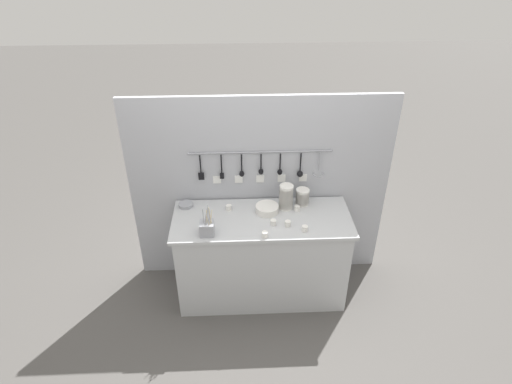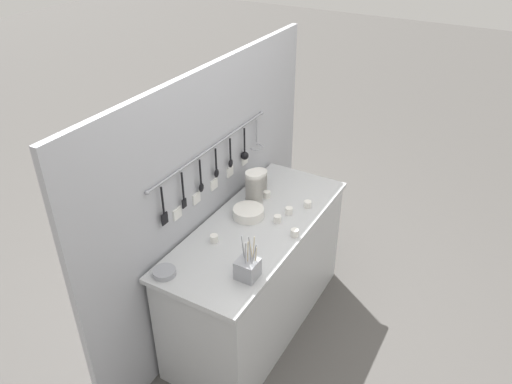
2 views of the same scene
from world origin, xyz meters
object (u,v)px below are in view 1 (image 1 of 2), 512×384
at_px(cutlery_caddy, 207,228).
at_px(cup_centre, 273,222).
at_px(steel_mixing_bowl, 186,205).
at_px(cup_back_left, 288,224).
at_px(plate_stack, 267,209).
at_px(bowl_stack_tall_left, 302,197).
at_px(bowl_stack_back_corner, 286,197).
at_px(cup_back_right, 305,228).
at_px(cup_edge_near, 297,208).
at_px(cup_beside_plates, 265,234).
at_px(cup_edge_far, 229,208).

relative_size(cutlery_caddy, cup_centre, 5.32).
xyz_separation_m(steel_mixing_bowl, cup_back_left, (0.87, -0.33, 0.01)).
bearing_deg(plate_stack, cup_back_left, -53.43).
relative_size(bowl_stack_tall_left, steel_mixing_bowl, 1.19).
xyz_separation_m(bowl_stack_back_corner, cup_back_right, (0.12, -0.34, -0.09)).
height_order(bowl_stack_back_corner, cutlery_caddy, cutlery_caddy).
xyz_separation_m(bowl_stack_tall_left, cup_back_right, (-0.03, -0.39, -0.05)).
xyz_separation_m(bowl_stack_back_corner, plate_stack, (-0.17, -0.05, -0.08)).
height_order(plate_stack, cup_back_right, plate_stack).
bearing_deg(steel_mixing_bowl, bowl_stack_tall_left, -0.78).
bearing_deg(cup_centre, cup_edge_near, 41.42).
bearing_deg(plate_stack, bowl_stack_tall_left, 17.96).
xyz_separation_m(cup_beside_plates, cup_back_left, (0.20, 0.14, 0.00)).
height_order(bowl_stack_back_corner, cup_edge_near, bowl_stack_back_corner).
height_order(steel_mixing_bowl, cup_back_left, cup_back_left).
relative_size(cup_edge_near, cup_beside_plates, 1.00).
distance_m(bowl_stack_tall_left, cup_back_right, 0.40).
distance_m(cutlery_caddy, cup_back_right, 0.79).
bearing_deg(plate_stack, cutlery_caddy, -150.10).
height_order(bowl_stack_back_corner, bowl_stack_tall_left, bowl_stack_back_corner).
xyz_separation_m(bowl_stack_back_corner, cup_back_left, (-0.01, -0.26, -0.09)).
relative_size(cup_edge_far, cup_back_left, 1.00).
xyz_separation_m(plate_stack, cup_back_left, (0.16, -0.21, -0.01)).
xyz_separation_m(cutlery_caddy, cup_edge_far, (0.17, 0.33, -0.04)).
xyz_separation_m(bowl_stack_tall_left, cup_edge_near, (-0.06, -0.10, -0.05)).
bearing_deg(cup_back_left, cup_back_right, -29.60).
bearing_deg(steel_mixing_bowl, cup_back_left, -20.74).
relative_size(plate_stack, cup_back_left, 4.10).
xyz_separation_m(bowl_stack_back_corner, cup_centre, (-0.13, -0.24, -0.09)).
height_order(cup_edge_near, cup_centre, same).
height_order(steel_mixing_bowl, cup_edge_near, cup_edge_near).
distance_m(cup_beside_plates, cup_centre, 0.18).
bearing_deg(cup_back_left, cutlery_caddy, -173.32).
bearing_deg(cup_edge_far, cup_back_left, -27.70).
height_order(cup_edge_near, cup_beside_plates, same).
xyz_separation_m(bowl_stack_back_corner, cup_edge_near, (0.10, -0.05, -0.09)).
relative_size(bowl_stack_tall_left, cup_back_left, 3.14).
relative_size(plate_stack, cup_edge_near, 4.10).
height_order(bowl_stack_tall_left, cup_beside_plates, bowl_stack_tall_left).
bearing_deg(plate_stack, steel_mixing_bowl, 170.64).
relative_size(cup_edge_far, cup_centre, 1.00).
bearing_deg(cup_back_left, steel_mixing_bowl, 159.26).
relative_size(steel_mixing_bowl, cup_centre, 2.64).
relative_size(bowl_stack_tall_left, cup_beside_plates, 3.14).
bearing_deg(cutlery_caddy, cup_edge_near, 21.14).
bearing_deg(cutlery_caddy, cup_centre, 10.33).
height_order(cup_edge_far, cup_edge_near, same).
relative_size(bowl_stack_tall_left, cup_back_right, 3.14).
height_order(plate_stack, steel_mixing_bowl, plate_stack).
xyz_separation_m(bowl_stack_tall_left, cup_edge_far, (-0.65, -0.06, -0.05)).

